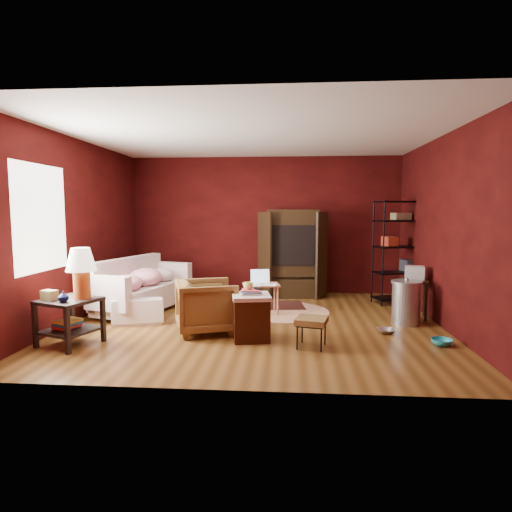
# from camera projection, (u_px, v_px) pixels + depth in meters

# --- Properties ---
(room) EXTENTS (5.54, 5.04, 2.84)m
(room) POSITION_uv_depth(u_px,v_px,m) (252.00, 231.00, 6.37)
(room) COLOR brown
(room) RESTS_ON ground
(sofa) EXTENTS (1.06, 2.00, 0.75)m
(sofa) POSITION_uv_depth(u_px,v_px,m) (141.00, 290.00, 7.19)
(sofa) COLOR beige
(sofa) RESTS_ON ground
(armchair) EXTENTS (0.95, 0.98, 0.81)m
(armchair) POSITION_uv_depth(u_px,v_px,m) (206.00, 304.00, 5.97)
(armchair) COLOR black
(armchair) RESTS_ON ground
(pet_bowl_steel) EXTENTS (0.25, 0.07, 0.25)m
(pet_bowl_steel) POSITION_uv_depth(u_px,v_px,m) (386.00, 324.00, 5.95)
(pet_bowl_steel) COLOR silver
(pet_bowl_steel) RESTS_ON ground
(pet_bowl_turquoise) EXTENTS (0.26, 0.08, 0.26)m
(pet_bowl_turquoise) POSITION_uv_depth(u_px,v_px,m) (442.00, 335.00, 5.40)
(pet_bowl_turquoise) COLOR #28A7BC
(pet_bowl_turquoise) RESTS_ON ground
(vase) EXTENTS (0.14, 0.15, 0.13)m
(vase) POSITION_uv_depth(u_px,v_px,m) (63.00, 297.00, 5.18)
(vase) COLOR #0C123D
(vase) RESTS_ON side_table
(mug) EXTENTS (0.14, 0.12, 0.12)m
(mug) POSITION_uv_depth(u_px,v_px,m) (248.00, 285.00, 5.60)
(mug) COLOR #FAF77A
(mug) RESTS_ON hamper
(side_table) EXTENTS (0.80, 0.80, 1.23)m
(side_table) POSITION_uv_depth(u_px,v_px,m) (75.00, 287.00, 5.39)
(side_table) COLOR black
(side_table) RESTS_ON ground
(sofa_cushions) EXTENTS (1.29, 2.11, 0.83)m
(sofa_cushions) POSITION_uv_depth(u_px,v_px,m) (140.00, 288.00, 7.22)
(sofa_cushions) COLOR beige
(sofa_cushions) RESTS_ON sofa
(hamper) EXTENTS (0.57, 0.57, 0.69)m
(hamper) POSITION_uv_depth(u_px,v_px,m) (251.00, 316.00, 5.63)
(hamper) COLOR #431C0F
(hamper) RESTS_ON ground
(footstool) EXTENTS (0.44, 0.44, 0.38)m
(footstool) POSITION_uv_depth(u_px,v_px,m) (312.00, 322.00, 5.30)
(footstool) COLOR black
(footstool) RESTS_ON ground
(rug_round) EXTENTS (2.02, 2.02, 0.01)m
(rug_round) POSITION_uv_depth(u_px,v_px,m) (283.00, 312.00, 7.21)
(rug_round) COLOR beige
(rug_round) RESTS_ON ground
(rug_oriental) EXTENTS (1.20, 0.87, 0.01)m
(rug_oriental) POSITION_uv_depth(u_px,v_px,m) (272.00, 305.00, 7.65)
(rug_oriental) COLOR #4D1C14
(rug_oriental) RESTS_ON ground
(laptop_desk) EXTENTS (0.65, 0.55, 0.72)m
(laptop_desk) POSITION_uv_depth(u_px,v_px,m) (261.00, 287.00, 7.04)
(laptop_desk) COLOR tan
(laptop_desk) RESTS_ON ground
(tv_armoire) EXTENTS (1.36, 0.77, 1.72)m
(tv_armoire) POSITION_uv_depth(u_px,v_px,m) (292.00, 252.00, 8.40)
(tv_armoire) COLOR black
(tv_armoire) RESTS_ON ground
(wire_shelving) EXTENTS (1.00, 0.66, 1.88)m
(wire_shelving) POSITION_uv_depth(u_px,v_px,m) (400.00, 247.00, 7.80)
(wire_shelving) COLOR black
(wire_shelving) RESTS_ON ground
(small_stand) EXTENTS (0.50, 0.50, 0.83)m
(small_stand) POSITION_uv_depth(u_px,v_px,m) (414.00, 279.00, 6.77)
(small_stand) COLOR black
(small_stand) RESTS_ON ground
(trash_can) EXTENTS (0.47, 0.47, 0.71)m
(trash_can) POSITION_uv_depth(u_px,v_px,m) (406.00, 302.00, 6.41)
(trash_can) COLOR #B9BEC2
(trash_can) RESTS_ON ground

